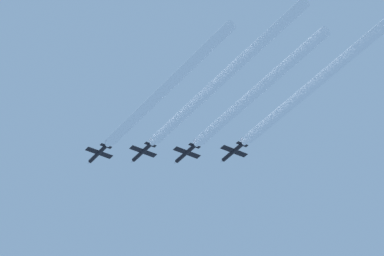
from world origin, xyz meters
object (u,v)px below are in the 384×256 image
object	(u,v)px
jet_lead	(98,154)
jet_third_echelon	(185,154)
jet_second_echelon	(142,152)
jet_fourth_echelon	(232,152)

from	to	relation	value
jet_lead	jet_third_echelon	bearing A→B (deg)	-41.92
jet_second_echelon	jet_fourth_echelon	distance (m)	23.67
jet_third_echelon	jet_lead	bearing A→B (deg)	138.08
jet_third_echelon	jet_fourth_echelon	distance (m)	12.20
jet_lead	jet_second_echelon	world-z (taller)	jet_lead
jet_second_echelon	jet_fourth_echelon	bearing A→B (deg)	-41.67
jet_lead	jet_fourth_echelon	bearing A→B (deg)	-42.10
jet_second_echelon	jet_fourth_echelon	world-z (taller)	jet_second_echelon
jet_second_echelon	jet_fourth_echelon	size ratio (longest dim) A/B	1.00
jet_fourth_echelon	jet_third_echelon	bearing A→B (deg)	137.56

